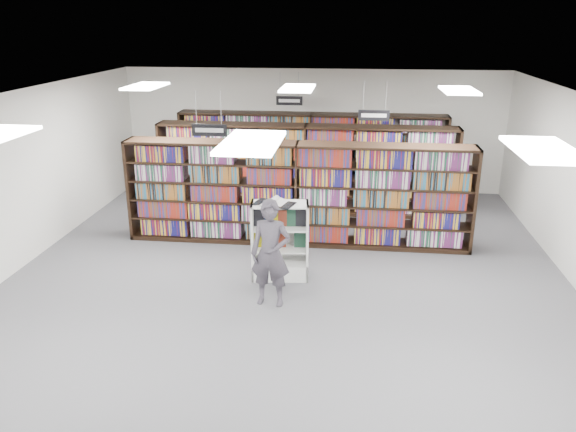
# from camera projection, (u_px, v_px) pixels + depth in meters

# --- Properties ---
(floor) EXTENTS (12.00, 12.00, 0.00)m
(floor) POSITION_uv_depth(u_px,v_px,m) (285.00, 284.00, 9.86)
(floor) COLOR #55555A
(floor) RESTS_ON ground
(ceiling) EXTENTS (10.00, 12.00, 0.10)m
(ceiling) POSITION_uv_depth(u_px,v_px,m) (285.00, 100.00, 8.79)
(ceiling) COLOR white
(ceiling) RESTS_ON wall_back
(wall_back) EXTENTS (10.00, 0.10, 3.20)m
(wall_back) POSITION_uv_depth(u_px,v_px,m) (312.00, 130.00, 14.95)
(wall_back) COLOR white
(wall_back) RESTS_ON ground
(wall_left) EXTENTS (0.10, 12.00, 3.20)m
(wall_left) POSITION_uv_depth(u_px,v_px,m) (4.00, 188.00, 9.87)
(wall_left) COLOR white
(wall_left) RESTS_ON ground
(bookshelf_row_near) EXTENTS (7.00, 0.60, 2.10)m
(bookshelf_row_near) POSITION_uv_depth(u_px,v_px,m) (297.00, 194.00, 11.38)
(bookshelf_row_near) COLOR black
(bookshelf_row_near) RESTS_ON floor
(bookshelf_row_mid) EXTENTS (7.00, 0.60, 2.10)m
(bookshelf_row_mid) POSITION_uv_depth(u_px,v_px,m) (305.00, 169.00, 13.26)
(bookshelf_row_mid) COLOR black
(bookshelf_row_mid) RESTS_ON floor
(bookshelf_row_far) EXTENTS (7.00, 0.60, 2.10)m
(bookshelf_row_far) POSITION_uv_depth(u_px,v_px,m) (311.00, 153.00, 14.85)
(bookshelf_row_far) COLOR black
(bookshelf_row_far) RESTS_ON floor
(aisle_sign_left) EXTENTS (0.65, 0.02, 0.80)m
(aisle_sign_left) POSITION_uv_depth(u_px,v_px,m) (209.00, 129.00, 10.12)
(aisle_sign_left) COLOR #B2B2B7
(aisle_sign_left) RESTS_ON ceiling
(aisle_sign_right) EXTENTS (0.65, 0.02, 0.80)m
(aisle_sign_right) POSITION_uv_depth(u_px,v_px,m) (374.00, 114.00, 11.66)
(aisle_sign_right) COLOR #B2B2B7
(aisle_sign_right) RESTS_ON ceiling
(aisle_sign_center) EXTENTS (0.65, 0.02, 0.80)m
(aisle_sign_center) POSITION_uv_depth(u_px,v_px,m) (289.00, 100.00, 13.75)
(aisle_sign_center) COLOR #B2B2B7
(aisle_sign_center) RESTS_ON ceiling
(troffer_front_center) EXTENTS (0.60, 1.20, 0.04)m
(troffer_front_center) POSITION_uv_depth(u_px,v_px,m) (251.00, 142.00, 6.00)
(troffer_front_center) COLOR white
(troffer_front_center) RESTS_ON ceiling
(troffer_front_right) EXTENTS (0.60, 1.20, 0.04)m
(troffer_front_right) POSITION_uv_depth(u_px,v_px,m) (544.00, 150.00, 5.67)
(troffer_front_right) COLOR white
(troffer_front_right) RESTS_ON ceiling
(troffer_back_left) EXTENTS (0.60, 1.20, 0.04)m
(troffer_back_left) POSITION_uv_depth(u_px,v_px,m) (146.00, 86.00, 11.01)
(troffer_back_left) COLOR white
(troffer_back_left) RESTS_ON ceiling
(troffer_back_center) EXTENTS (0.60, 1.20, 0.04)m
(troffer_back_center) POSITION_uv_depth(u_px,v_px,m) (298.00, 88.00, 10.68)
(troffer_back_center) COLOR white
(troffer_back_center) RESTS_ON ceiling
(troffer_back_right) EXTENTS (0.60, 1.20, 0.04)m
(troffer_back_right) POSITION_uv_depth(u_px,v_px,m) (459.00, 90.00, 10.36)
(troffer_back_right) COLOR white
(troffer_back_right) RESTS_ON ceiling
(endcap_display) EXTENTS (1.05, 0.61, 1.40)m
(endcap_display) POSITION_uv_depth(u_px,v_px,m) (280.00, 252.00, 10.03)
(endcap_display) COLOR white
(endcap_display) RESTS_ON floor
(open_book) EXTENTS (0.76, 0.56, 0.13)m
(open_book) POSITION_uv_depth(u_px,v_px,m) (274.00, 202.00, 9.63)
(open_book) COLOR black
(open_book) RESTS_ON endcap_display
(shopper) EXTENTS (0.68, 0.48, 1.77)m
(shopper) POSITION_uv_depth(u_px,v_px,m) (271.00, 253.00, 8.92)
(shopper) COLOR #454049
(shopper) RESTS_ON floor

